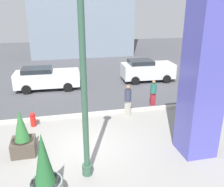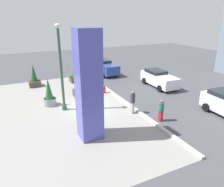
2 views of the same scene
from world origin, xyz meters
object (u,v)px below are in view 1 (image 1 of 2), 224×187
Objects in this scene: fire_hydrant at (33,119)px; pedestrian_by_curb at (153,92)px; car_far_lane at (147,70)px; pedestrian_on_sidewalk at (128,99)px; car_passing_lane at (46,78)px; potted_plant_near_left at (22,137)px; potted_plant_mid_plaza at (45,174)px; lamp_post at (84,92)px; art_pillar_blue at (203,77)px.

pedestrian_by_curb is (6.86, 1.27, 0.50)m from fire_hydrant.
pedestrian_on_sidewalk reaches higher than car_far_lane.
car_far_lane is (7.78, 0.39, 0.05)m from car_passing_lane.
car_passing_lane is 7.22m from pedestrian_on_sidewalk.
potted_plant_near_left is 2.48m from fire_hydrant.
potted_plant_mid_plaza is 3.04× the size of fire_hydrant.
car_passing_lane reaches higher than fire_hydrant.
potted_plant_near_left is at bearing -153.36° from pedestrian_on_sidewalk.
pedestrian_on_sidewalk is at bearing 51.79° from potted_plant_mid_plaza.
pedestrian_on_sidewalk is (4.18, 5.31, 0.11)m from potted_plant_mid_plaza.
lamp_post is 3.30× the size of potted_plant_near_left.
pedestrian_by_curb is (7.06, 3.71, 0.10)m from potted_plant_near_left.
fire_hydrant is at bearing -143.03° from car_far_lane.
art_pillar_blue reaches higher than pedestrian_on_sidewalk.
potted_plant_near_left is at bearing 141.12° from lamp_post.
art_pillar_blue is (4.51, 0.51, 0.05)m from lamp_post.
art_pillar_blue is 3.60× the size of pedestrian_on_sidewalk.
fire_hydrant is at bearing 150.18° from art_pillar_blue.
potted_plant_mid_plaza is 0.50× the size of car_passing_lane.
pedestrian_by_curb is at bearing -36.23° from car_passing_lane.
lamp_post is 4.54m from art_pillar_blue.
lamp_post reaches higher than fire_hydrant.
car_passing_lane is 2.58× the size of pedestrian_on_sidewalk.
potted_plant_near_left is 7.97m from pedestrian_by_curb.
potted_plant_near_left is 5.75m from pedestrian_on_sidewalk.
fire_hydrant is at bearing 98.35° from potted_plant_mid_plaza.
lamp_post is 1.41× the size of car_passing_lane.
car_far_lane is (1.69, 10.09, -2.30)m from art_pillar_blue.
potted_plant_mid_plaza reaches higher than car_passing_lane.
lamp_post reaches higher than pedestrian_on_sidewalk.
pedestrian_by_curb is at bearing 27.74° from potted_plant_near_left.
car_passing_lane is 2.90× the size of pedestrian_by_curb.
art_pillar_blue is at bearing -66.63° from pedestrian_on_sidewalk.
lamp_post is 10.58m from car_passing_lane.
art_pillar_blue is 8.16m from fire_hydrant.
pedestrian_on_sidewalk is (5.14, 2.58, 0.22)m from potted_plant_near_left.
car_far_lane is at bearing 56.48° from potted_plant_mid_plaza.
potted_plant_mid_plaza is 1.29× the size of pedestrian_on_sidewalk.
pedestrian_on_sidewalk is (-1.71, 3.95, -2.19)m from art_pillar_blue.
potted_plant_near_left is at bearing -94.68° from fire_hydrant.
lamp_post reaches higher than car_far_lane.
car_passing_lane is at bearing 98.76° from lamp_post.
fire_hydrant is at bearing 116.33° from lamp_post.
art_pillar_blue is at bearing -57.89° from car_passing_lane.
pedestrian_by_curb is at bearing 49.85° from lamp_post.
lamp_post is 7.66m from pedestrian_by_curb.
art_pillar_blue is 3.27× the size of potted_plant_near_left.
potted_plant_mid_plaza reaches higher than potted_plant_near_left.
fire_hydrant is 10.45m from car_far_lane.
art_pillar_blue is at bearing -92.34° from pedestrian_by_curb.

